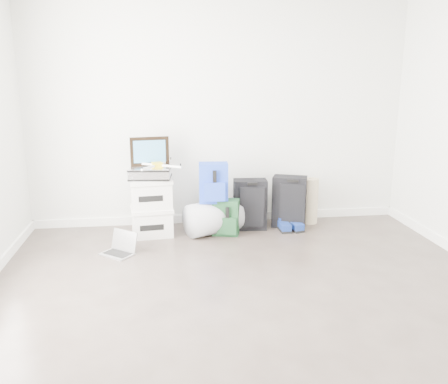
{
  "coord_description": "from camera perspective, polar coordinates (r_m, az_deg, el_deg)",
  "views": [
    {
      "loc": [
        -0.7,
        -3.14,
        1.8
      ],
      "look_at": [
        -0.03,
        1.9,
        0.52
      ],
      "focal_mm": 38.0,
      "sensor_mm": 36.0,
      "label": 1
    }
  ],
  "objects": [
    {
      "name": "boxes_stack",
      "position": [
        5.42,
        -8.71,
        -1.78
      ],
      "size": [
        0.5,
        0.42,
        0.66
      ],
      "rotation": [
        0.0,
        0.0,
        0.1
      ],
      "color": "silver",
      "rests_on": "ground"
    },
    {
      "name": "duffel_bag",
      "position": [
        5.45,
        -1.28,
        -3.08
      ],
      "size": [
        0.72,
        0.61,
        0.38
      ],
      "primitive_type": "cylinder",
      "rotation": [
        0.0,
        1.57,
        0.44
      ],
      "color": "#94979C",
      "rests_on": "ground"
    },
    {
      "name": "carry_on",
      "position": [
        5.71,
        7.88,
        -1.18
      ],
      "size": [
        0.45,
        0.37,
        0.62
      ],
      "rotation": [
        0.0,
        0.0,
        -0.37
      ],
      "color": "black",
      "rests_on": "ground"
    },
    {
      "name": "room_envelope",
      "position": [
        3.23,
        4.98,
        12.68
      ],
      "size": [
        4.52,
        5.02,
        2.71
      ],
      "color": "silver",
      "rests_on": "ground"
    },
    {
      "name": "rolled_rug",
      "position": [
        5.91,
        10.36,
        -1.05
      ],
      "size": [
        0.18,
        0.18,
        0.56
      ],
      "primitive_type": "cylinder",
      "color": "tan",
      "rests_on": "ground"
    },
    {
      "name": "ground",
      "position": [
        3.68,
        4.45,
        -15.21
      ],
      "size": [
        5.0,
        5.0,
        0.0
      ],
      "primitive_type": "plane",
      "color": "#362C27",
      "rests_on": "ground"
    },
    {
      "name": "painting",
      "position": [
        5.38,
        -8.93,
        4.86
      ],
      "size": [
        0.43,
        0.09,
        0.32
      ],
      "rotation": [
        0.0,
        0.0,
        0.14
      ],
      "color": "black",
      "rests_on": "briefcase"
    },
    {
      "name": "large_suitcase",
      "position": [
        5.59,
        3.17,
        -1.51
      ],
      "size": [
        0.4,
        0.27,
        0.59
      ],
      "rotation": [
        0.0,
        0.0,
        -0.07
      ],
      "color": "black",
      "rests_on": "ground"
    },
    {
      "name": "laptop",
      "position": [
        5.0,
        -12.37,
        -6.64
      ],
      "size": [
        0.39,
        0.38,
        0.23
      ],
      "rotation": [
        0.0,
        0.0,
        -0.69
      ],
      "color": "#B7B8BC",
      "rests_on": "ground"
    },
    {
      "name": "drone",
      "position": [
        5.28,
        -8.04,
        3.25
      ],
      "size": [
        0.53,
        0.53,
        0.05
      ],
      "rotation": [
        0.0,
        0.0,
        0.23
      ],
      "color": "yellow",
      "rests_on": "briefcase"
    },
    {
      "name": "green_backpack",
      "position": [
        5.4,
        0.24,
        -3.16
      ],
      "size": [
        0.33,
        0.28,
        0.41
      ],
      "rotation": [
        0.0,
        0.0,
        -0.27
      ],
      "color": "#133522",
      "rests_on": "ground"
    },
    {
      "name": "blue_backpack",
      "position": [
        5.31,
        -1.27,
        1.02
      ],
      "size": [
        0.33,
        0.26,
        0.45
      ],
      "rotation": [
        0.0,
        0.0,
        -0.07
      ],
      "color": "#1C36B9",
      "rests_on": "duffel_bag"
    },
    {
      "name": "shoes",
      "position": [
        5.66,
        7.84,
        -4.05
      ],
      "size": [
        0.28,
        0.32,
        0.1
      ],
      "rotation": [
        0.0,
        0.0,
        0.1
      ],
      "color": "black",
      "rests_on": "ground"
    },
    {
      "name": "briefcase",
      "position": [
        5.32,
        -8.86,
        2.29
      ],
      "size": [
        0.48,
        0.37,
        0.13
      ],
      "primitive_type": "cube",
      "rotation": [
        0.0,
        0.0,
        -0.1
      ],
      "color": "#B2B2B7",
      "rests_on": "boxes_stack"
    }
  ]
}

